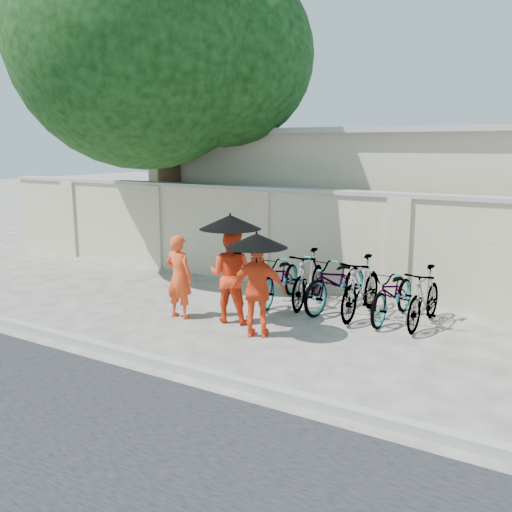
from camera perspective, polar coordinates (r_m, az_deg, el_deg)
The scene contains 16 objects.
ground at distance 9.40m, azimuth -4.07°, elevation -7.29°, with size 80.00×80.00×0.00m, color #BAB4A6.
kerb at distance 8.15m, azimuth -11.20°, elevation -9.96°, with size 40.00×0.16×0.12m, color #A1A19E.
compound_wall at distance 11.42m, azimuth 9.45°, elevation 1.05°, with size 20.00×0.30×2.00m, color beige.
building_behind at distance 14.65m, azimuth 18.92°, elevation 5.16°, with size 14.00×6.00×3.20m, color beige.
shade_tree at distance 13.71m, azimuth -9.85°, elevation 19.90°, with size 6.70×6.20×8.20m.
monk_left at distance 9.89m, azimuth -7.70°, elevation -2.06°, with size 0.53×0.35×1.46m, color #FF501E.
monk_center at distance 9.59m, azimuth -2.53°, elevation -1.94°, with size 0.78×0.61×1.60m, color #F43F19.
parasol_center at distance 9.33m, azimuth -2.60°, elevation 3.42°, with size 1.03×1.03×0.93m.
monk_right at distance 8.82m, azimuth 0.22°, elevation -3.46°, with size 0.87×0.36×1.49m, color #FE4C1E.
parasol_right at distance 8.58m, azimuth 0.05°, elevation 1.56°, with size 0.95×0.95×0.81m.
bike_0 at distance 10.79m, azimuth 2.42°, elevation -2.17°, with size 0.65×1.85×0.97m, color #A4A5A8.
bike_1 at distance 10.63m, azimuth 5.27°, elevation -2.22°, with size 0.49×1.74×1.04m, color #A4A5A8.
bike_2 at distance 10.45m, azimuth 8.06°, elevation -2.54°, with size 0.69×1.97×1.03m, color #A4A5A8.
bike_3 at distance 10.07m, azimuth 10.44°, elevation -3.06°, with size 0.50×1.77×1.06m, color #A4A5A8.
bike_4 at distance 10.00m, azimuth 13.55°, elevation -3.65°, with size 0.62×1.79×0.94m, color #A4A5A8.
bike_5 at distance 9.78m, azimuth 16.46°, elevation -3.97°, with size 0.47×1.65×0.99m, color #A4A5A8.
Camera 1 is at (5.26, -7.21, 2.96)m, focal length 40.00 mm.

